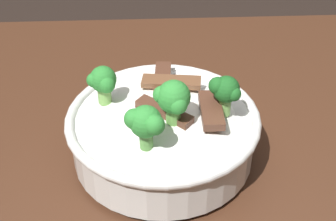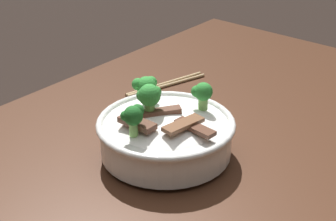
# 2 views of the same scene
# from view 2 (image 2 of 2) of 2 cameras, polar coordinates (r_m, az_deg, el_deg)

# --- Properties ---
(rice_bowl) EXTENTS (0.24, 0.24, 0.13)m
(rice_bowl) POSITION_cam_2_polar(r_m,az_deg,el_deg) (0.91, -0.28, -2.26)
(rice_bowl) COLOR white
(rice_bowl) RESTS_ON dining_table
(chopsticks_pair) EXTENTS (0.20, 0.07, 0.01)m
(chopsticks_pair) POSITION_cam_2_polar(r_m,az_deg,el_deg) (1.19, -0.22, 2.82)
(chopsticks_pair) COLOR tan
(chopsticks_pair) RESTS_ON dining_table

